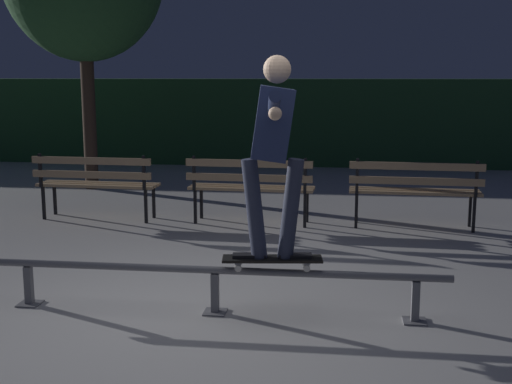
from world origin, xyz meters
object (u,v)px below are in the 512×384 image
(park_bench_right_center, at_px, (415,186))
(park_bench_leftmost, at_px, (95,180))
(park_bench_left_center, at_px, (250,183))
(skateboarder, at_px, (273,140))
(skateboard, at_px, (272,259))
(grind_rail, at_px, (215,277))

(park_bench_right_center, bearing_deg, park_bench_leftmost, 180.00)
(park_bench_leftmost, distance_m, park_bench_left_center, 2.04)
(skateboarder, height_order, park_bench_right_center, skateboarder)
(skateboarder, xyz_separation_m, park_bench_left_center, (-0.61, 3.20, -0.86))
(park_bench_leftmost, xyz_separation_m, park_bench_right_center, (4.08, 0.00, 0.00))
(skateboard, bearing_deg, park_bench_left_center, 100.71)
(skateboard, bearing_deg, skateboarder, 7.01)
(skateboarder, relative_size, park_bench_left_center, 0.97)
(park_bench_leftmost, bearing_deg, skateboard, -50.41)
(grind_rail, relative_size, park_bench_right_center, 2.28)
(skateboarder, distance_m, park_bench_right_center, 3.61)
(park_bench_right_center, bearing_deg, grind_rail, -120.62)
(skateboard, height_order, park_bench_right_center, park_bench_right_center)
(skateboard, bearing_deg, park_bench_leftmost, 129.59)
(skateboard, height_order, park_bench_left_center, park_bench_left_center)
(skateboarder, height_order, park_bench_left_center, skateboarder)
(skateboarder, xyz_separation_m, park_bench_right_center, (1.43, 3.20, -0.86))
(skateboarder, distance_m, park_bench_leftmost, 4.24)
(skateboarder, bearing_deg, park_bench_left_center, 100.76)
(park_bench_left_center, height_order, park_bench_right_center, same)
(grind_rail, bearing_deg, park_bench_left_center, 92.62)
(park_bench_left_center, relative_size, park_bench_right_center, 1.00)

